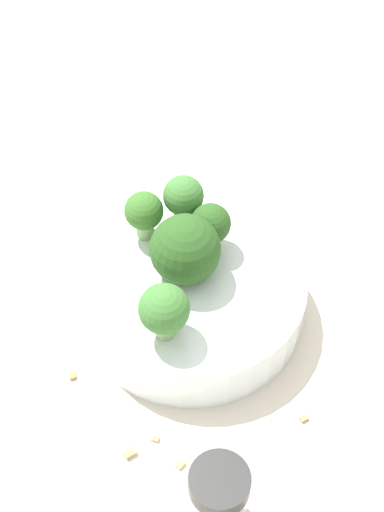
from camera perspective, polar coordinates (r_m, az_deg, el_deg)
The scene contains 13 objects.
ground_plane at distance 0.64m, azimuth 0.00°, elevation -4.37°, with size 3.00×3.00×0.00m, color beige.
bowl at distance 0.62m, azimuth 0.00°, elevation -3.12°, with size 0.19×0.19×0.05m, color silver.
broccoli_floret_0 at distance 0.58m, azimuth -0.21°, elevation 0.71°, with size 0.06×0.06×0.06m.
broccoli_floret_1 at distance 0.61m, azimuth -4.13°, elevation 3.32°, with size 0.03×0.03×0.05m.
broccoli_floret_2 at distance 0.62m, azimuth -0.69°, elevation 4.61°, with size 0.04×0.04×0.05m.
broccoli_floret_3 at distance 0.60m, azimuth 1.49°, elevation 2.48°, with size 0.03×0.03×0.05m.
broccoli_floret_4 at distance 0.54m, azimuth -2.24°, elevation -4.36°, with size 0.04×0.04×0.05m.
pepper_shaker at distance 0.52m, azimuth 2.12°, elevation -18.78°, with size 0.04×0.04×0.07m.
almond_crumb_0 at distance 0.57m, azimuth -5.00°, elevation -15.31°, with size 0.01×0.01×0.01m, color tan.
almond_crumb_1 at distance 0.57m, azimuth -2.97°, elevation -14.34°, with size 0.01×0.00×0.01m, color tan.
almond_crumb_2 at distance 0.56m, azimuth -0.93°, elevation -16.27°, with size 0.01×0.00×0.01m, color tan.
almond_crumb_3 at distance 0.60m, azimuth -9.57°, elevation -9.31°, with size 0.01×0.01×0.01m, color #AD7F4C.
almond_crumb_4 at distance 0.58m, azimuth 8.66°, elevation -12.91°, with size 0.01×0.00×0.01m, color #AD7F4C.
Camera 1 is at (0.29, -0.24, 0.52)m, focal length 50.00 mm.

